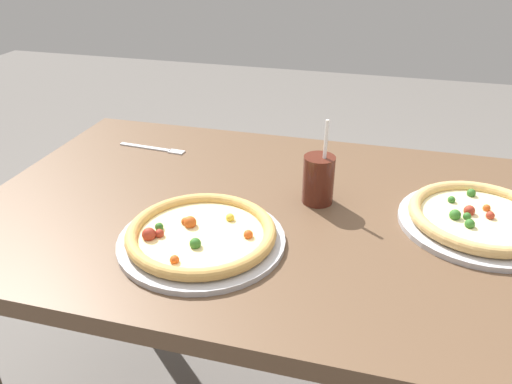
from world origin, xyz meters
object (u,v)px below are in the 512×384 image
at_px(pizza_far, 479,219).
at_px(drink_cup_colored, 318,179).
at_px(fork, 155,149).
at_px(pizza_near, 201,235).

bearing_deg(pizza_far, drink_cup_colored, 177.32).
bearing_deg(drink_cup_colored, fork, 160.02).
relative_size(pizza_near, drink_cup_colored, 1.69).
distance_m(pizza_near, fork, 0.51).
xyz_separation_m(pizza_far, drink_cup_colored, (-0.35, 0.02, 0.04)).
bearing_deg(fork, drink_cup_colored, -19.98).
xyz_separation_m(drink_cup_colored, fork, (-0.49, 0.18, -0.06)).
distance_m(pizza_near, pizza_far, 0.59).
distance_m(pizza_far, fork, 0.87).
distance_m(pizza_near, drink_cup_colored, 0.31).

